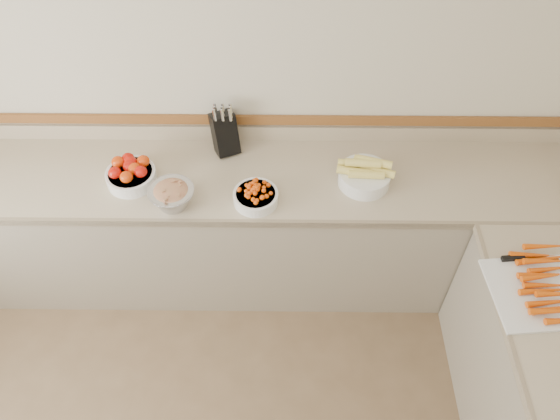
{
  "coord_description": "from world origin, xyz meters",
  "views": [
    {
      "loc": [
        0.37,
        -0.44,
        3.06
      ],
      "look_at": [
        0.35,
        1.35,
        1.0
      ],
      "focal_mm": 35.0,
      "sensor_mm": 36.0,
      "label": 1
    }
  ],
  "objects_px": {
    "corn_bowl": "(365,174)",
    "cutting_board": "(546,287)",
    "tomato_bowl": "(131,173)",
    "knife_block": "(225,133)",
    "rhubarb_bowl": "(172,195)",
    "cherry_tomato_bowl": "(256,195)"
  },
  "relations": [
    {
      "from": "knife_block",
      "to": "cutting_board",
      "type": "relative_size",
      "value": 0.58
    },
    {
      "from": "cherry_tomato_bowl",
      "to": "cutting_board",
      "type": "relative_size",
      "value": 0.44
    },
    {
      "from": "knife_block",
      "to": "tomato_bowl",
      "type": "bearing_deg",
      "value": -152.32
    },
    {
      "from": "corn_bowl",
      "to": "cutting_board",
      "type": "xyz_separation_m",
      "value": [
        0.78,
        -0.68,
        -0.04
      ]
    },
    {
      "from": "corn_bowl",
      "to": "tomato_bowl",
      "type": "bearing_deg",
      "value": -179.88
    },
    {
      "from": "knife_block",
      "to": "corn_bowl",
      "type": "height_order",
      "value": "knife_block"
    },
    {
      "from": "corn_bowl",
      "to": "cutting_board",
      "type": "bearing_deg",
      "value": -41.25
    },
    {
      "from": "cherry_tomato_bowl",
      "to": "knife_block",
      "type": "bearing_deg",
      "value": 115.02
    },
    {
      "from": "corn_bowl",
      "to": "rhubarb_bowl",
      "type": "height_order",
      "value": "corn_bowl"
    },
    {
      "from": "tomato_bowl",
      "to": "rhubarb_bowl",
      "type": "height_order",
      "value": "same"
    },
    {
      "from": "knife_block",
      "to": "tomato_bowl",
      "type": "xyz_separation_m",
      "value": [
        -0.5,
        -0.26,
        -0.07
      ]
    },
    {
      "from": "corn_bowl",
      "to": "cutting_board",
      "type": "relative_size",
      "value": 0.58
    },
    {
      "from": "corn_bowl",
      "to": "cutting_board",
      "type": "distance_m",
      "value": 1.04
    },
    {
      "from": "tomato_bowl",
      "to": "cutting_board",
      "type": "xyz_separation_m",
      "value": [
        2.05,
        -0.68,
        -0.04
      ]
    },
    {
      "from": "tomato_bowl",
      "to": "cherry_tomato_bowl",
      "type": "xyz_separation_m",
      "value": [
        0.68,
        -0.14,
        -0.02
      ]
    },
    {
      "from": "tomato_bowl",
      "to": "cutting_board",
      "type": "distance_m",
      "value": 2.16
    },
    {
      "from": "knife_block",
      "to": "cherry_tomato_bowl",
      "type": "distance_m",
      "value": 0.45
    },
    {
      "from": "tomato_bowl",
      "to": "cutting_board",
      "type": "relative_size",
      "value": 0.5
    },
    {
      "from": "knife_block",
      "to": "corn_bowl",
      "type": "xyz_separation_m",
      "value": [
        0.77,
        -0.26,
        -0.06
      ]
    },
    {
      "from": "tomato_bowl",
      "to": "corn_bowl",
      "type": "bearing_deg",
      "value": 0.12
    },
    {
      "from": "rhubarb_bowl",
      "to": "cherry_tomato_bowl",
      "type": "bearing_deg",
      "value": 3.77
    },
    {
      "from": "knife_block",
      "to": "corn_bowl",
      "type": "distance_m",
      "value": 0.82
    }
  ]
}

